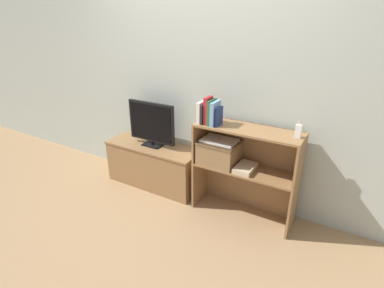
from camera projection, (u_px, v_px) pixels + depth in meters
ground_plane at (184, 204)px, 3.16m from camera, size 16.00×16.00×0.00m
wall_back at (204, 84)px, 3.01m from camera, size 10.00×0.05×2.40m
tv_stand at (154, 165)px, 3.45m from camera, size 1.11×0.40×0.49m
tv at (151, 123)px, 3.25m from camera, size 0.58×0.14×0.50m
bookshelf_lower_tier at (246, 182)px, 2.95m from camera, size 0.98×0.34×0.51m
bookshelf_upper_tier at (249, 140)px, 2.77m from camera, size 0.98×0.34×0.40m
book_ivory at (201, 112)px, 2.78m from camera, size 0.04×0.14×0.20m
book_charcoal at (205, 113)px, 2.76m from camera, size 0.02×0.15×0.18m
book_crimson at (208, 110)px, 2.73m from camera, size 0.04×0.12×0.25m
book_forest at (212, 112)px, 2.72m from camera, size 0.02×0.15×0.23m
book_skyblue at (215, 113)px, 2.71m from camera, size 0.04×0.16×0.22m
book_navy at (219, 117)px, 2.70m from camera, size 0.02×0.12×0.17m
baby_monitor at (298, 131)px, 2.44m from camera, size 0.05×0.03×0.14m
storage_basket_left at (219, 151)px, 2.89m from camera, size 0.37×0.31×0.22m
laptop at (219, 140)px, 2.84m from camera, size 0.33×0.22×0.02m
magazine_stack at (245, 168)px, 2.78m from camera, size 0.16×0.26×0.04m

